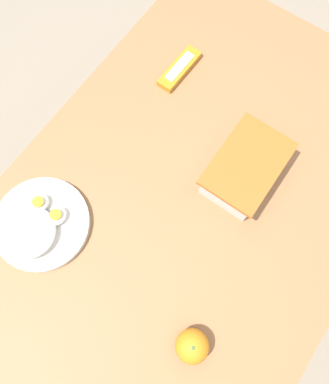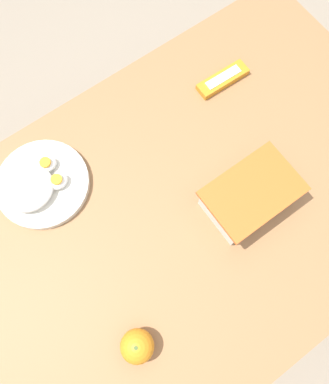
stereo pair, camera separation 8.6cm
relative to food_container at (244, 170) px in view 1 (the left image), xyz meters
name	(u,v)px [view 1 (the left image)]	position (x,y,z in m)	size (l,w,h in m)	color
ground_plane	(177,249)	(0.13, -0.07, -0.74)	(10.00, 10.00, 0.00)	gray
table	(184,211)	(0.13, -0.07, -0.12)	(1.25, 0.81, 0.70)	#996B42
food_container	(244,170)	(0.00, 0.00, 0.00)	(0.21, 0.14, 0.08)	white
orange_fruit	(192,346)	(0.39, 0.11, 0.00)	(0.07, 0.07, 0.07)	orange
rice_plate	(38,226)	(0.38, -0.31, -0.02)	(0.22, 0.22, 0.05)	silver
candy_bar	(180,69)	(-0.16, -0.29, -0.03)	(0.14, 0.05, 0.02)	orange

